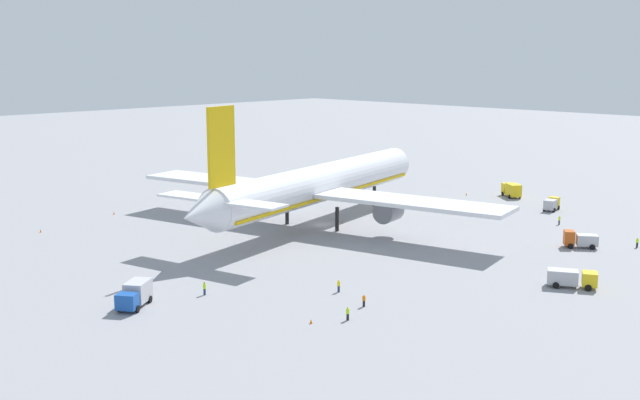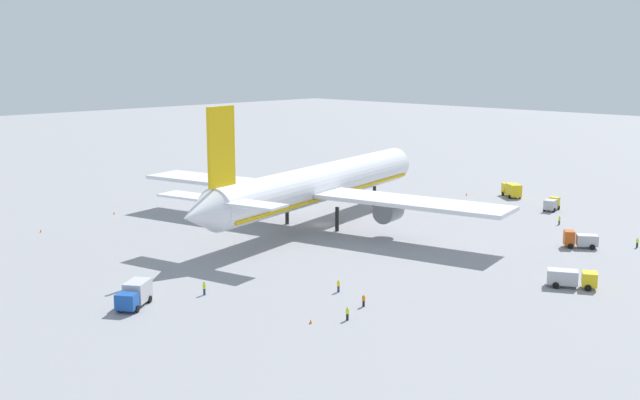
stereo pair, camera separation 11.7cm
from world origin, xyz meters
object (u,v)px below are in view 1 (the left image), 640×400
Objects in this scene: ground_worker_4 at (559,220)px; traffic_cone_1 at (41,231)px; traffic_cone_3 at (114,213)px; service_truck_2 at (571,278)px; ground_worker_3 at (364,300)px; traffic_cone_4 at (311,321)px; traffic_cone_0 at (298,185)px; airliner at (317,185)px; ground_worker_5 at (637,242)px; service_truck_4 at (552,204)px; traffic_cone_2 at (466,194)px; service_truck_1 at (135,294)px; ground_worker_1 at (204,288)px; service_truck_3 at (580,239)px; ground_worker_2 at (348,313)px; ground_worker_0 at (339,286)px; service_truck_0 at (512,190)px.

traffic_cone_1 is (-70.74, 63.14, -0.57)m from ground_worker_4.
traffic_cone_1 is at bearing -165.32° from traffic_cone_3.
service_truck_2 is 29.82m from ground_worker_3.
traffic_cone_1 is at bearing 90.40° from traffic_cone_4.
traffic_cone_3 is at bearing 128.20° from ground_worker_4.
traffic_cone_0 is (30.93, 85.64, -1.09)m from service_truck_2.
ground_worker_4 is at bearing -44.45° from airliner.
service_truck_2 is 4.22× the size of ground_worker_3.
traffic_cone_1 is (-35.38, 83.14, -1.09)m from service_truck_2.
ground_worker_5 reaches higher than ground_worker_3.
service_truck_4 reaches higher than traffic_cone_2.
service_truck_1 is at bearing 118.52° from traffic_cone_4.
service_truck_2 is at bearing -41.68° from ground_worker_1.
traffic_cone_2 is at bearing 83.67° from service_truck_4.
service_truck_2 is at bearing -156.77° from service_truck_3.
traffic_cone_4 is (-63.27, 12.59, -0.57)m from ground_worker_5.
service_truck_1 reaches higher than traffic_cone_0.
traffic_cone_3 is at bearing 83.79° from ground_worker_3.
service_truck_4 is 73.42m from ground_worker_3.
service_truck_1 is 59.30m from traffic_cone_3.
ground_worker_3 is 68.99m from traffic_cone_1.
traffic_cone_0 is (-15.53, 58.19, -1.11)m from service_truck_4.
ground_worker_2 reaches higher than traffic_cone_4.
service_truck_2 is 31.79m from ground_worker_0.
service_truck_3 is 30.87m from service_truck_4.
service_truck_1 is at bearing -171.54° from traffic_cone_2.
service_truck_4 is 88.20m from traffic_cone_3.
service_truck_3 is 3.35× the size of ground_worker_2.
ground_worker_5 is (52.05, -18.61, -0.03)m from ground_worker_0.
airliner is 44.67× the size of ground_worker_4.
service_truck_1 reaches higher than traffic_cone_1.
traffic_cone_1 is at bearing 97.93° from ground_worker_3.
ground_worker_0 reaches higher than traffic_cone_1.
service_truck_2 is 69.64m from traffic_cone_2.
service_truck_3 is 56.76m from traffic_cone_4.
traffic_cone_2 is at bearing 65.37° from ground_worker_4.
ground_worker_1 is 85.98m from traffic_cone_0.
ground_worker_5 is (6.83, -6.67, -0.56)m from service_truck_3.
service_truck_1 is at bearing 147.30° from ground_worker_0.
traffic_cone_1 is at bearing 100.68° from ground_worker_0.
traffic_cone_0 is 1.00× the size of traffic_cone_1.
service_truck_0 is 3.72× the size of ground_worker_5.
ground_worker_5 is 3.03× the size of traffic_cone_1.
service_truck_0 is at bearing 5.14° from ground_worker_1.
traffic_cone_0 is (-23.18, 44.48, -1.41)m from service_truck_0.
service_truck_3 is (-32.58, -31.91, -0.28)m from service_truck_0.
ground_worker_1 is 73.52m from ground_worker_4.
traffic_cone_4 is (-89.02, -25.99, -1.41)m from service_truck_0.
service_truck_0 is 11.29× the size of traffic_cone_2.
ground_worker_0 reaches higher than traffic_cone_3.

